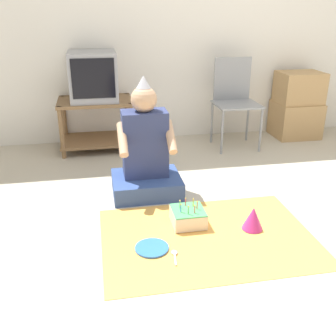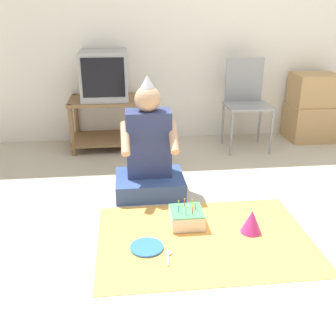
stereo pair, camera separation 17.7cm
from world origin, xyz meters
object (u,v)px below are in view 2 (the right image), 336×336
at_px(tv, 104,75).
at_px(cardboard_box_stack, 312,109).
at_px(paper_plate, 147,247).
at_px(person_seated, 149,155).
at_px(birthday_cake, 187,217).
at_px(party_hat_blue, 252,221).
at_px(folding_chair, 246,97).

xyz_separation_m(tv, cardboard_box_stack, (2.19, 0.02, -0.40)).
bearing_deg(paper_plate, person_seated, 84.75).
bearing_deg(cardboard_box_stack, birthday_cake, -134.08).
relative_size(cardboard_box_stack, person_seated, 0.78).
distance_m(person_seated, party_hat_blue, 0.95).
distance_m(folding_chair, paper_plate, 2.16).
bearing_deg(cardboard_box_stack, folding_chair, -169.45).
bearing_deg(folding_chair, party_hat_blue, -104.54).
xyz_separation_m(tv, folding_chair, (1.40, -0.13, -0.22)).
distance_m(cardboard_box_stack, paper_plate, 2.73).
height_order(folding_chair, paper_plate, folding_chair).
xyz_separation_m(cardboard_box_stack, person_seated, (-1.83, -1.12, -0.04)).
bearing_deg(folding_chair, tv, 174.72).
distance_m(tv, person_seated, 1.24).
relative_size(folding_chair, cardboard_box_stack, 1.25).
height_order(cardboard_box_stack, paper_plate, cardboard_box_stack).
distance_m(folding_chair, party_hat_blue, 1.78).
xyz_separation_m(person_seated, paper_plate, (-0.07, -0.80, -0.29)).
bearing_deg(folding_chair, person_seated, -137.03).
xyz_separation_m(tv, birthday_cake, (0.57, -1.66, -0.68)).
bearing_deg(person_seated, party_hat_blue, -48.42).
height_order(tv, birthday_cake, tv).
relative_size(cardboard_box_stack, paper_plate, 3.46).
bearing_deg(cardboard_box_stack, paper_plate, -134.74).
bearing_deg(tv, paper_plate, -81.62).
height_order(birthday_cake, party_hat_blue, birthday_cake).
height_order(person_seated, paper_plate, person_seated).
bearing_deg(person_seated, paper_plate, -95.25).
height_order(tv, person_seated, tv).
relative_size(tv, folding_chair, 0.55).
relative_size(folding_chair, party_hat_blue, 5.75).
relative_size(folding_chair, birthday_cake, 4.07).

